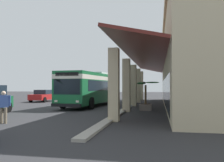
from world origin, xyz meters
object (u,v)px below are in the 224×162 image
parked_sedan_red (44,96)px  pedestrian (4,105)px  transit_bus (92,87)px  potted_palm (146,103)px

parked_sedan_red → pedestrian: size_ratio=2.70×
parked_sedan_red → pedestrian: pedestrian is taller
transit_bus → parked_sedan_red: transit_bus is taller
parked_sedan_red → potted_palm: potted_palm is taller
transit_bus → parked_sedan_red: (-4.94, -7.63, -1.10)m
pedestrian → potted_palm: size_ratio=0.72×
transit_bus → potted_palm: transit_bus is taller
parked_sedan_red → potted_palm: 15.68m
parked_sedan_red → potted_palm: bearing=56.3°
pedestrian → transit_bus: bearing=173.8°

